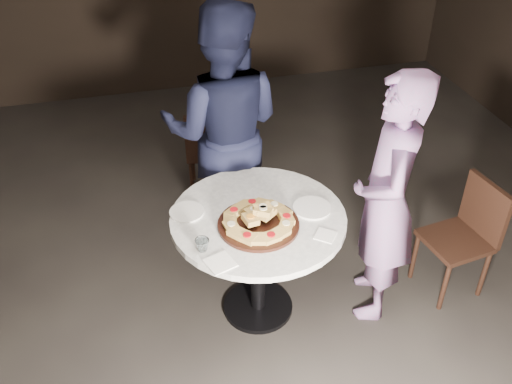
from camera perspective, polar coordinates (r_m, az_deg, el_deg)
floor at (r=3.67m, az=0.74°, el=-12.65°), size 7.00×7.00×0.00m
table at (r=3.32m, az=0.22°, el=-4.28°), size 1.22×1.22×0.75m
serving_board at (r=3.15m, az=0.25°, el=-3.28°), size 0.59×0.59×0.02m
focaccia_pile at (r=3.13m, az=0.28°, el=-2.68°), size 0.40×0.40×0.11m
plate_left at (r=3.27m, az=-6.93°, el=-1.98°), size 0.22×0.22×0.01m
plate_right at (r=3.29m, az=5.61°, el=-1.60°), size 0.25×0.25×0.01m
water_glass at (r=2.99m, az=-5.40°, el=-5.30°), size 0.09×0.09×0.07m
napkin_near at (r=2.93m, az=-3.60°, el=-7.09°), size 0.17×0.17×0.01m
napkin_far at (r=3.11m, az=6.95°, el=-4.33°), size 0.15×0.15×0.01m
chair_far at (r=4.44m, az=-4.61°, el=4.45°), size 0.43×0.44×0.78m
chair_right at (r=3.84m, az=20.36°, el=-3.62°), size 0.43×0.42×0.78m
diner_navy at (r=3.80m, az=-3.27°, el=6.16°), size 1.01×0.89×1.75m
diner_teal at (r=3.34m, az=12.85°, el=-0.94°), size 0.56×0.68×1.60m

